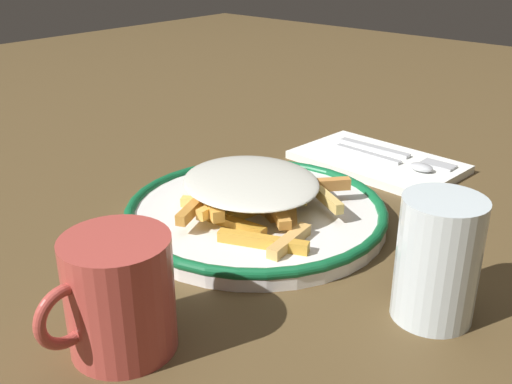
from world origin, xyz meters
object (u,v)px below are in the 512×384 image
plate (256,212)px  spoon (399,162)px  water_glass (438,259)px  fork (395,153)px  coffee_mug (118,295)px  fries_heap (255,189)px  napkin (377,162)px

plate → spoon: (-0.24, 0.05, 0.00)m
plate → water_glass: size_ratio=2.69×
fork → spoon: 0.04m
coffee_mug → water_glass: bearing=140.8°
fries_heap → coffee_mug: size_ratio=1.94×
fries_heap → napkin: bearing=177.2°
fries_heap → water_glass: (0.04, 0.23, 0.01)m
water_glass → coffee_mug: bearing=-39.2°
plate → fork: plate is taller
plate → spoon: 0.25m
napkin → fries_heap: bearing=-2.8°
fork → coffee_mug: size_ratio=1.56×
napkin → coffee_mug: 0.48m
spoon → water_glass: (0.28, 0.18, 0.04)m
spoon → plate: bearing=-10.6°
water_glass → coffee_mug: (0.20, -0.16, -0.01)m
napkin → fork: fork is taller
plate → coffee_mug: bearing=15.8°
spoon → fries_heap: bearing=-11.0°
fries_heap → spoon: 0.25m
plate → coffee_mug: (0.23, 0.07, 0.04)m
plate → napkin: plate is taller
plate → water_glass: (0.04, 0.23, 0.04)m
napkin → coffee_mug: bearing=6.7°
fries_heap → water_glass: size_ratio=2.02×
napkin → fork: 0.03m
plate → spoon: bearing=169.4°
fork → water_glass: bearing=33.9°
fork → spoon: spoon is taller
plate → fork: bearing=175.3°
water_glass → fork: bearing=-146.1°
fork → coffee_mug: bearing=5.0°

